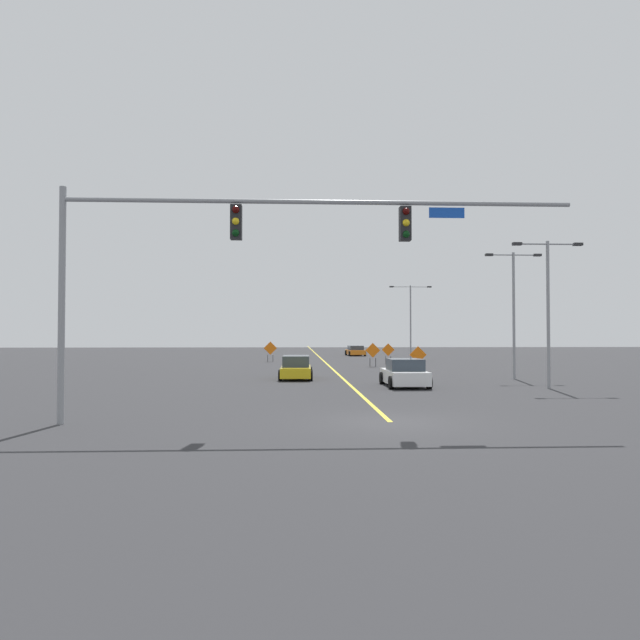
{
  "coord_description": "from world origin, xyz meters",
  "views": [
    {
      "loc": [
        -2.92,
        -17.03,
        2.68
      ],
      "look_at": [
        -1.31,
        18.31,
        3.56
      ],
      "focal_mm": 31.59,
      "sensor_mm": 36.0,
      "label": 1
    }
  ],
  "objects_px": {
    "street_lamp_mid_left": "(514,303)",
    "car_yellow_approaching": "(296,368)",
    "traffic_signal_assembly": "(241,241)",
    "construction_sign_right_shoulder": "(270,349)",
    "street_lamp_far_right": "(548,300)",
    "construction_sign_left_shoulder": "(373,352)",
    "car_white_distant": "(405,374)",
    "car_orange_far": "(355,351)",
    "construction_sign_median_near": "(418,356)",
    "construction_sign_median_far": "(388,351)",
    "street_lamp_mid_right": "(411,315)"
  },
  "relations": [
    {
      "from": "traffic_signal_assembly",
      "to": "construction_sign_median_near",
      "type": "relative_size",
      "value": 8.36
    },
    {
      "from": "construction_sign_right_shoulder",
      "to": "car_orange_far",
      "type": "relative_size",
      "value": 0.44
    },
    {
      "from": "construction_sign_right_shoulder",
      "to": "construction_sign_median_near",
      "type": "bearing_deg",
      "value": -58.06
    },
    {
      "from": "car_white_distant",
      "to": "construction_sign_median_near",
      "type": "bearing_deg",
      "value": 73.33
    },
    {
      "from": "traffic_signal_assembly",
      "to": "car_orange_far",
      "type": "height_order",
      "value": "traffic_signal_assembly"
    },
    {
      "from": "street_lamp_mid_left",
      "to": "car_white_distant",
      "type": "bearing_deg",
      "value": -149.52
    },
    {
      "from": "construction_sign_median_far",
      "to": "construction_sign_right_shoulder",
      "type": "relative_size",
      "value": 0.94
    },
    {
      "from": "street_lamp_mid_right",
      "to": "car_yellow_approaching",
      "type": "xyz_separation_m",
      "value": [
        -12.31,
        -25.77,
        -4.11
      ]
    },
    {
      "from": "traffic_signal_assembly",
      "to": "street_lamp_mid_left",
      "type": "distance_m",
      "value": 21.71
    },
    {
      "from": "traffic_signal_assembly",
      "to": "construction_sign_median_near",
      "type": "distance_m",
      "value": 23.28
    },
    {
      "from": "traffic_signal_assembly",
      "to": "construction_sign_right_shoulder",
      "type": "height_order",
      "value": "traffic_signal_assembly"
    },
    {
      "from": "construction_sign_left_shoulder",
      "to": "car_white_distant",
      "type": "relative_size",
      "value": 0.47
    },
    {
      "from": "construction_sign_median_far",
      "to": "construction_sign_right_shoulder",
      "type": "distance_m",
      "value": 11.64
    },
    {
      "from": "street_lamp_mid_left",
      "to": "construction_sign_right_shoulder",
      "type": "bearing_deg",
      "value": 125.32
    },
    {
      "from": "construction_sign_median_near",
      "to": "car_orange_far",
      "type": "relative_size",
      "value": 0.42
    },
    {
      "from": "street_lamp_mid_left",
      "to": "car_yellow_approaching",
      "type": "relative_size",
      "value": 1.75
    },
    {
      "from": "construction_sign_median_far",
      "to": "car_yellow_approaching",
      "type": "xyz_separation_m",
      "value": [
        -8.34,
        -16.54,
        -0.51
      ]
    },
    {
      "from": "construction_sign_median_far",
      "to": "car_orange_far",
      "type": "height_order",
      "value": "construction_sign_median_far"
    },
    {
      "from": "construction_sign_median_far",
      "to": "street_lamp_mid_right",
      "type": "bearing_deg",
      "value": 66.73
    },
    {
      "from": "construction_sign_median_far",
      "to": "car_yellow_approaching",
      "type": "bearing_deg",
      "value": -116.76
    },
    {
      "from": "street_lamp_far_right",
      "to": "car_white_distant",
      "type": "relative_size",
      "value": 1.76
    },
    {
      "from": "construction_sign_left_shoulder",
      "to": "car_white_distant",
      "type": "height_order",
      "value": "construction_sign_left_shoulder"
    },
    {
      "from": "car_yellow_approaching",
      "to": "car_orange_far",
      "type": "bearing_deg",
      "value": 78.18
    },
    {
      "from": "construction_sign_right_shoulder",
      "to": "car_white_distant",
      "type": "bearing_deg",
      "value": -73.07
    },
    {
      "from": "traffic_signal_assembly",
      "to": "car_white_distant",
      "type": "bearing_deg",
      "value": 57.94
    },
    {
      "from": "street_lamp_mid_right",
      "to": "construction_sign_right_shoulder",
      "type": "relative_size",
      "value": 4.03
    },
    {
      "from": "street_lamp_mid_left",
      "to": "construction_sign_median_far",
      "type": "distance_m",
      "value": 18.26
    },
    {
      "from": "car_orange_far",
      "to": "car_white_distant",
      "type": "xyz_separation_m",
      "value": [
        -1.92,
        -40.77,
        0.04
      ]
    },
    {
      "from": "construction_sign_median_far",
      "to": "construction_sign_median_near",
      "type": "bearing_deg",
      "value": -90.46
    },
    {
      "from": "construction_sign_median_far",
      "to": "car_orange_far",
      "type": "bearing_deg",
      "value": 92.68
    },
    {
      "from": "street_lamp_mid_left",
      "to": "car_orange_far",
      "type": "height_order",
      "value": "street_lamp_mid_left"
    },
    {
      "from": "car_orange_far",
      "to": "construction_sign_median_far",
      "type": "bearing_deg",
      "value": -87.32
    },
    {
      "from": "construction_sign_median_near",
      "to": "street_lamp_far_right",
      "type": "bearing_deg",
      "value": -68.5
    },
    {
      "from": "street_lamp_far_right",
      "to": "street_lamp_mid_right",
      "type": "bearing_deg",
      "value": 90.12
    },
    {
      "from": "street_lamp_mid_right",
      "to": "car_yellow_approaching",
      "type": "height_order",
      "value": "street_lamp_mid_right"
    },
    {
      "from": "car_orange_far",
      "to": "car_white_distant",
      "type": "distance_m",
      "value": 40.82
    },
    {
      "from": "street_lamp_mid_right",
      "to": "car_white_distant",
      "type": "height_order",
      "value": "street_lamp_mid_right"
    },
    {
      "from": "traffic_signal_assembly",
      "to": "street_lamp_far_right",
      "type": "distance_m",
      "value": 17.36
    },
    {
      "from": "street_lamp_far_right",
      "to": "construction_sign_median_far",
      "type": "xyz_separation_m",
      "value": [
        -4.04,
        23.2,
        -3.2
      ]
    },
    {
      "from": "construction_sign_median_near",
      "to": "construction_sign_right_shoulder",
      "type": "xyz_separation_m",
      "value": [
        -10.67,
        17.11,
        0.05
      ]
    },
    {
      "from": "street_lamp_mid_right",
      "to": "construction_sign_median_far",
      "type": "bearing_deg",
      "value": -113.27
    },
    {
      "from": "construction_sign_median_near",
      "to": "street_lamp_mid_right",
      "type": "bearing_deg",
      "value": 79.48
    },
    {
      "from": "construction_sign_median_far",
      "to": "construction_sign_left_shoulder",
      "type": "xyz_separation_m",
      "value": [
        -1.99,
        -4.24,
        0.08
      ]
    },
    {
      "from": "street_lamp_mid_right",
      "to": "construction_sign_median_near",
      "type": "height_order",
      "value": "street_lamp_mid_right"
    },
    {
      "from": "car_orange_far",
      "to": "construction_sign_median_near",
      "type": "bearing_deg",
      "value": -88.57
    },
    {
      "from": "street_lamp_mid_right",
      "to": "car_white_distant",
      "type": "xyz_separation_m",
      "value": [
        -6.78,
        -30.96,
        -4.12
      ]
    },
    {
      "from": "construction_sign_left_shoulder",
      "to": "street_lamp_mid_left",
      "type": "bearing_deg",
      "value": -63.14
    },
    {
      "from": "construction_sign_left_shoulder",
      "to": "car_yellow_approaching",
      "type": "height_order",
      "value": "construction_sign_left_shoulder"
    },
    {
      "from": "construction_sign_median_near",
      "to": "car_white_distant",
      "type": "relative_size",
      "value": 0.45
    },
    {
      "from": "street_lamp_far_right",
      "to": "car_yellow_approaching",
      "type": "xyz_separation_m",
      "value": [
        -12.38,
        6.66,
        -3.71
      ]
    }
  ]
}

